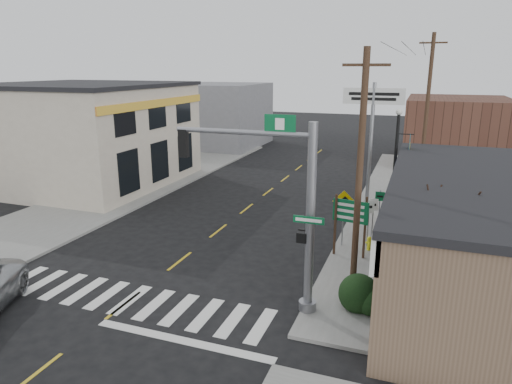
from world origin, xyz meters
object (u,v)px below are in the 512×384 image
(bare_tree, at_px, (453,198))
(traffic_signal_pole, at_px, (287,197))
(lamp_post, at_px, (396,160))
(dance_center_sign, at_px, (373,115))
(guide_sign, at_px, (350,217))
(fire_hydrant, at_px, (369,243))
(utility_pole_far, at_px, (427,109))
(utility_pole_near, at_px, (359,178))

(bare_tree, bearing_deg, traffic_signal_pole, -161.06)
(lamp_post, xyz_separation_m, dance_center_sign, (-1.62, 3.14, 1.87))
(guide_sign, xyz_separation_m, fire_hydrant, (0.76, 1.00, -1.42))
(traffic_signal_pole, height_order, guide_sign, traffic_signal_pole)
(fire_hydrant, height_order, utility_pole_far, utility_pole_far)
(bare_tree, relative_size, utility_pole_near, 0.58)
(bare_tree, bearing_deg, utility_pole_near, -172.59)
(utility_pole_near, relative_size, utility_pole_far, 0.85)
(utility_pole_near, height_order, utility_pole_far, utility_pole_far)
(dance_center_sign, bearing_deg, utility_pole_near, -87.55)
(dance_center_sign, bearing_deg, bare_tree, -72.89)
(guide_sign, relative_size, bare_tree, 0.55)
(lamp_post, bearing_deg, fire_hydrant, -100.30)
(traffic_signal_pole, xyz_separation_m, utility_pole_far, (4.08, 19.70, 1.30))
(dance_center_sign, distance_m, utility_pole_far, 7.47)
(fire_hydrant, distance_m, bare_tree, 6.30)
(traffic_signal_pole, height_order, dance_center_sign, dance_center_sign)
(dance_center_sign, height_order, utility_pole_near, utility_pole_near)
(traffic_signal_pole, distance_m, lamp_post, 10.09)
(guide_sign, bearing_deg, utility_pole_near, -68.90)
(traffic_signal_pole, relative_size, bare_tree, 1.32)
(traffic_signal_pole, bearing_deg, fire_hydrant, 70.06)
(guide_sign, height_order, dance_center_sign, dance_center_sign)
(bare_tree, xyz_separation_m, utility_pole_far, (-0.95, 17.98, 1.29))
(lamp_post, distance_m, dance_center_sign, 4.00)
(dance_center_sign, distance_m, utility_pole_near, 11.54)
(guide_sign, relative_size, lamp_post, 0.45)
(guide_sign, distance_m, bare_tree, 5.38)
(utility_pole_near, distance_m, utility_pole_far, 18.49)
(utility_pole_far, bearing_deg, utility_pole_near, -96.53)
(guide_sign, relative_size, utility_pole_far, 0.27)
(lamp_post, relative_size, utility_pole_far, 0.59)
(traffic_signal_pole, distance_m, fire_hydrant, 7.32)
(lamp_post, relative_size, dance_center_sign, 0.84)
(traffic_signal_pole, relative_size, fire_hydrant, 10.18)
(fire_hydrant, bearing_deg, utility_pole_near, -90.55)
(traffic_signal_pole, height_order, lamp_post, traffic_signal_pole)
(traffic_signal_pole, height_order, bare_tree, traffic_signal_pole)
(guide_sign, xyz_separation_m, lamp_post, (1.48, 4.63, 1.71))
(traffic_signal_pole, bearing_deg, dance_center_sign, 84.00)
(fire_hydrant, distance_m, dance_center_sign, 8.46)
(utility_pole_near, bearing_deg, utility_pole_far, 88.33)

